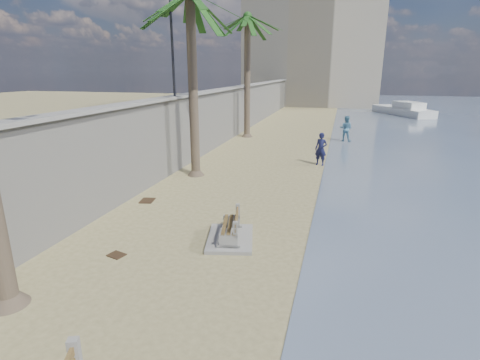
{
  "coord_description": "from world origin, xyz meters",
  "views": [
    {
      "loc": [
        2.72,
        -4.8,
        4.81
      ],
      "look_at": [
        -0.5,
        7.0,
        1.2
      ],
      "focal_mm": 28.0,
      "sensor_mm": 36.0,
      "label": 1
    }
  ],
  "objects_px": {
    "person_a": "(321,147)",
    "yacht_far": "(402,112)",
    "palm_back": "(248,19)",
    "bench_far": "(230,229)",
    "person_b": "(346,127)"
  },
  "relations": [
    {
      "from": "person_a",
      "to": "yacht_far",
      "type": "xyz_separation_m",
      "value": [
        7.3,
        25.69,
        -0.63
      ]
    },
    {
      "from": "yacht_far",
      "to": "palm_back",
      "type": "bearing_deg",
      "value": 115.77
    },
    {
      "from": "person_a",
      "to": "yacht_far",
      "type": "relative_size",
      "value": 0.24
    },
    {
      "from": "bench_far",
      "to": "person_a",
      "type": "xyz_separation_m",
      "value": [
        1.97,
        9.9,
        0.63
      ]
    },
    {
      "from": "bench_far",
      "to": "person_b",
      "type": "relative_size",
      "value": 1.1
    },
    {
      "from": "bench_far",
      "to": "person_b",
      "type": "xyz_separation_m",
      "value": [
        3.2,
        17.37,
        0.63
      ]
    },
    {
      "from": "bench_far",
      "to": "palm_back",
      "type": "xyz_separation_m",
      "value": [
        -3.87,
        17.29,
        7.84
      ]
    },
    {
      "from": "bench_far",
      "to": "person_a",
      "type": "bearing_deg",
      "value": 78.77
    },
    {
      "from": "person_b",
      "to": "yacht_far",
      "type": "bearing_deg",
      "value": -96.48
    },
    {
      "from": "bench_far",
      "to": "person_b",
      "type": "bearing_deg",
      "value": 79.54
    },
    {
      "from": "bench_far",
      "to": "yacht_far",
      "type": "relative_size",
      "value": 0.26
    },
    {
      "from": "bench_far",
      "to": "person_b",
      "type": "distance_m",
      "value": 17.67
    },
    {
      "from": "palm_back",
      "to": "person_a",
      "type": "bearing_deg",
      "value": -51.68
    },
    {
      "from": "palm_back",
      "to": "person_b",
      "type": "height_order",
      "value": "palm_back"
    },
    {
      "from": "palm_back",
      "to": "yacht_far",
      "type": "height_order",
      "value": "palm_back"
    }
  ]
}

